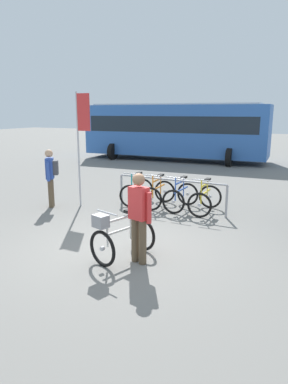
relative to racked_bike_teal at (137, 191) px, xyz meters
The scene contains 11 objects.
ground_plane 3.57m from the racked_bike_teal, 68.59° to the right, with size 80.00×80.00×0.00m, color slate.
bike_rack_rail 1.21m from the racked_bike_teal, 10.29° to the right, with size 3.21×0.14×0.88m.
racked_bike_teal is the anchor object (origin of this frame).
racked_bike_orange 0.70m from the racked_bike_teal, ahead, with size 0.69×1.12×0.97m.
racked_bike_blue 1.40m from the racked_bike_teal, ahead, with size 0.70×1.11×0.97m.
racked_bike_yellow 2.10m from the racked_bike_teal, ahead, with size 0.67×1.11×0.97m.
featured_bicycle 4.08m from the racked_bike_teal, 66.69° to the right, with size 0.94×1.25×0.97m.
person_with_featured_bike 4.25m from the racked_bike_teal, 61.82° to the right, with size 0.51×0.28×1.64m.
pedestrian_with_backpack 2.51m from the racked_bike_teal, 145.05° to the right, with size 0.45×0.47×1.64m.
bus_distant 9.92m from the racked_bike_teal, 105.26° to the left, with size 10.13×3.80×3.08m.
banner_flag 2.42m from the racked_bike_teal, 141.99° to the right, with size 0.45×0.05×3.20m.
Camera 1 is at (3.45, -5.73, 2.68)m, focal length 33.13 mm.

